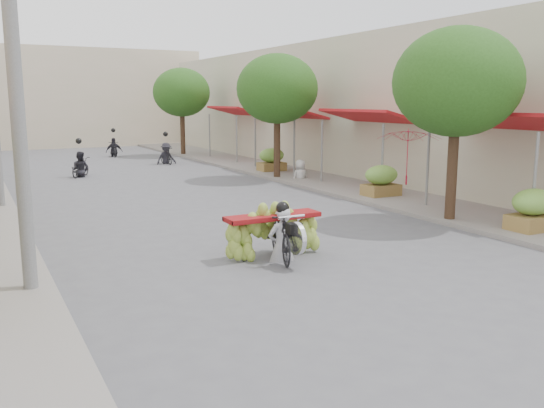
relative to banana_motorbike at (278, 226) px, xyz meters
The scene contains 17 objects.
ground 3.10m from the banana_motorbike, 79.86° to the right, with size 120.00×120.00×0.00m, color #56565B.
sidewalk_right 14.21m from the banana_motorbike, 57.94° to the left, with size 4.00×60.00×0.12m, color gray.
shophouse_row_right 16.84m from the banana_motorbike, 41.36° to the left, with size 9.77×40.00×6.00m.
far_building 35.14m from the banana_motorbike, 89.13° to the left, with size 20.00×6.00×7.00m, color beige.
utility_pole_near 5.89m from the banana_motorbike, behind, with size 0.60×0.24×8.00m.
street_tree_near 6.76m from the banana_motorbike, ahead, with size 3.40×3.40×5.25m.
street_tree_mid 12.89m from the banana_motorbike, 61.72° to the left, with size 3.40×3.40×5.25m.
street_tree_far 23.98m from the banana_motorbike, 75.56° to the left, with size 3.40×3.40×5.25m.
produce_crate_near 6.80m from the banana_motorbike, ahead, with size 1.20×0.88×1.16m.
produce_crate_mid 8.40m from the banana_motorbike, 36.75° to the left, with size 1.20×0.88×1.16m.
produce_crate_far 14.66m from the banana_motorbike, 62.67° to the left, with size 1.20×0.88×1.16m.
banana_motorbike is the anchor object (origin of this frame).
market_umbrella 7.49m from the banana_motorbike, 27.59° to the left, with size 2.57×2.57×1.78m.
pedestrian 12.17m from the banana_motorbike, 57.09° to the left, with size 0.77×0.46×1.55m.
bg_motorbike_a 15.85m from the banana_motorbike, 94.84° to the left, with size 1.29×1.56×1.95m.
bg_motorbike_b 19.41m from the banana_motorbike, 79.28° to the left, with size 1.10×1.60×1.95m.
bg_motorbike_c 24.54m from the banana_motorbike, 85.09° to the left, with size 1.05×1.58×1.95m.
Camera 1 is at (-6.17, -7.42, 3.32)m, focal length 38.00 mm.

